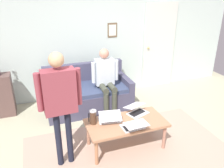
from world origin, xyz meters
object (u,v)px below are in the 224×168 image
(interior_door, at_px, (159,46))
(person_standing, at_px, (60,97))
(coffee_table, at_px, (126,124))
(laptop_right, at_px, (134,126))
(person_seated, at_px, (106,77))
(french_press, at_px, (93,117))
(laptop_center, at_px, (137,111))
(side_shelf, at_px, (2,95))
(laptop_left, at_px, (110,118))
(couch, at_px, (88,94))

(interior_door, distance_m, person_standing, 3.40)
(coffee_table, relative_size, laptop_right, 3.34)
(interior_door, height_order, person_seated, interior_door)
(french_press, distance_m, person_seated, 1.27)
(person_seated, bearing_deg, laptop_right, 88.42)
(laptop_center, bearing_deg, side_shelf, -35.57)
(coffee_table, distance_m, french_press, 0.53)
(laptop_center, xyz_separation_m, laptop_right, (0.23, 0.40, 0.00))
(laptop_left, relative_size, french_press, 1.52)
(laptop_right, bearing_deg, coffee_table, -80.42)
(laptop_center, bearing_deg, person_standing, 11.19)
(interior_door, xyz_separation_m, laptop_right, (1.67, 2.26, -0.52))
(coffee_table, xyz_separation_m, side_shelf, (1.90, -1.74, 0.01))
(laptop_left, relative_size, person_standing, 0.23)
(laptop_right, bearing_deg, laptop_center, -119.93)
(laptop_left, height_order, person_standing, person_standing)
(laptop_left, xyz_separation_m, french_press, (0.26, -0.02, 0.07))
(laptop_left, height_order, french_press, french_press)
(side_shelf, bearing_deg, couch, 170.96)
(laptop_left, bearing_deg, couch, -89.24)
(interior_door, relative_size, coffee_table, 1.67)
(laptop_center, height_order, person_seated, person_seated)
(person_seated, bearing_deg, interior_door, -153.86)
(interior_door, distance_m, coffee_table, 2.74)
(french_press, height_order, person_seated, person_seated)
(couch, xyz_separation_m, laptop_center, (-0.51, 1.28, 0.20))
(laptop_right, bearing_deg, laptop_left, -49.66)
(interior_door, distance_m, person_seated, 1.84)
(couch, height_order, laptop_center, couch)
(laptop_left, bearing_deg, french_press, -4.09)
(side_shelf, relative_size, person_seated, 0.65)
(couch, bearing_deg, coffee_table, 99.56)
(laptop_right, bearing_deg, person_standing, -8.84)
(laptop_center, bearing_deg, couch, -68.24)
(couch, xyz_separation_m, person_standing, (0.71, 1.53, 0.76))
(side_shelf, bearing_deg, french_press, 131.13)
(interior_door, bearing_deg, side_shelf, 4.94)
(couch, xyz_separation_m, coffee_table, (-0.25, 1.48, 0.10))
(interior_door, distance_m, french_press, 2.96)
(laptop_left, xyz_separation_m, laptop_right, (-0.27, 0.31, 0.00))
(couch, bearing_deg, side_shelf, -9.04)
(side_shelf, height_order, person_seated, person_seated)
(french_press, bearing_deg, side_shelf, -48.87)
(coffee_table, bearing_deg, french_press, -14.31)
(person_standing, bearing_deg, person_seated, -128.59)
(laptop_left, height_order, laptop_center, laptop_left)
(french_press, bearing_deg, interior_door, -138.76)
(interior_door, bearing_deg, person_seated, 26.14)
(french_press, bearing_deg, person_seated, -116.66)
(laptop_left, bearing_deg, side_shelf, -44.38)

